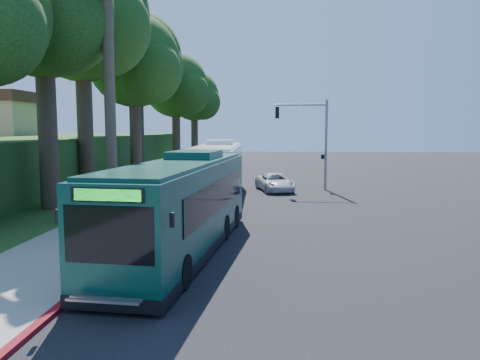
# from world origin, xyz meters

# --- Properties ---
(ground) EXTENTS (140.00, 140.00, 0.00)m
(ground) POSITION_xyz_m (0.00, 0.00, 0.00)
(ground) COLOR black
(ground) RESTS_ON ground
(sidewalk) EXTENTS (4.50, 70.00, 0.12)m
(sidewalk) POSITION_xyz_m (-7.30, 0.00, 0.06)
(sidewalk) COLOR gray
(sidewalk) RESTS_ON ground
(red_curb) EXTENTS (0.25, 30.00, 0.13)m
(red_curb) POSITION_xyz_m (-5.00, -4.00, 0.07)
(red_curb) COLOR maroon
(red_curb) RESTS_ON ground
(grass_verge) EXTENTS (8.00, 70.00, 0.06)m
(grass_verge) POSITION_xyz_m (-13.00, 5.00, 0.03)
(grass_verge) COLOR #234719
(grass_verge) RESTS_ON ground
(bus_shelter) EXTENTS (3.20, 1.51, 2.55)m
(bus_shelter) POSITION_xyz_m (-7.26, -2.86, 1.81)
(bus_shelter) COLOR black
(bus_shelter) RESTS_ON ground
(stop_sign_pole) EXTENTS (0.35, 0.06, 3.17)m
(stop_sign_pole) POSITION_xyz_m (-5.40, -5.00, 2.08)
(stop_sign_pole) COLOR gray
(stop_sign_pole) RESTS_ON ground
(traffic_signal_pole) EXTENTS (4.10, 0.30, 7.00)m
(traffic_signal_pole) POSITION_xyz_m (3.78, 10.00, 4.42)
(traffic_signal_pole) COLOR gray
(traffic_signal_pole) RESTS_ON ground
(tree_0) EXTENTS (8.40, 8.00, 15.70)m
(tree_0) POSITION_xyz_m (-12.40, -0.02, 11.20)
(tree_0) COLOR #382B1E
(tree_0) RESTS_ON ground
(tree_1) EXTENTS (10.50, 10.00, 18.26)m
(tree_1) POSITION_xyz_m (-13.37, 7.98, 12.73)
(tree_1) COLOR #382B1E
(tree_1) RESTS_ON ground
(tree_2) EXTENTS (8.82, 8.40, 15.12)m
(tree_2) POSITION_xyz_m (-11.89, 15.98, 10.48)
(tree_2) COLOR #382B1E
(tree_2) RESTS_ON ground
(tree_3) EXTENTS (10.08, 9.60, 17.28)m
(tree_3) POSITION_xyz_m (-13.88, 23.98, 11.98)
(tree_3) COLOR #382B1E
(tree_3) RESTS_ON ground
(tree_4) EXTENTS (8.40, 8.00, 14.14)m
(tree_4) POSITION_xyz_m (-11.40, 31.98, 9.73)
(tree_4) COLOR #382B1E
(tree_4) RESTS_ON ground
(tree_5) EXTENTS (7.35, 7.00, 12.86)m
(tree_5) POSITION_xyz_m (-10.41, 39.99, 8.96)
(tree_5) COLOR #382B1E
(tree_5) RESTS_ON ground
(white_bus) EXTENTS (3.17, 13.34, 3.96)m
(white_bus) POSITION_xyz_m (-3.15, 5.56, 1.93)
(white_bus) COLOR silver
(white_bus) RESTS_ON ground
(teal_bus) EXTENTS (3.93, 13.10, 3.85)m
(teal_bus) POSITION_xyz_m (-2.85, -8.89, 1.88)
(teal_bus) COLOR #0A392E
(teal_bus) RESTS_ON ground
(pickup) EXTENTS (3.38, 5.27, 1.35)m
(pickup) POSITION_xyz_m (0.86, 9.09, 0.68)
(pickup) COLOR silver
(pickup) RESTS_ON ground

